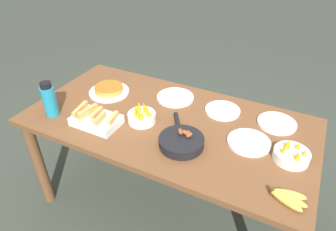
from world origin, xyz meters
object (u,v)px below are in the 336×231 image
melon_tray (96,119)px  empty_plate_far_left (223,110)px  frittata_plate_center (109,90)px  banana_bunch (287,197)px  water_bottle (49,100)px  skillet (181,141)px  empty_plate_mid_edge (249,142)px  fruit_bowl_citrus (292,155)px  fruit_bowl_mango (142,116)px  hot_sauce_bottle (50,97)px  empty_plate_far_right (277,123)px  empty_plate_near_front (175,97)px

melon_tray → empty_plate_far_left: 0.76m
frittata_plate_center → banana_bunch: bearing=-18.2°
frittata_plate_center → water_bottle: size_ratio=1.23×
skillet → empty_plate_mid_edge: (0.31, 0.17, -0.02)m
banana_bunch → skillet: (-0.55, 0.13, 0.01)m
empty_plate_far_left → frittata_plate_center: bearing=-170.3°
empty_plate_far_left → empty_plate_mid_edge: 0.32m
empty_plate_mid_edge → fruit_bowl_citrus: bearing=-7.0°
fruit_bowl_mango → hot_sauce_bottle: (-0.60, -0.10, 0.02)m
empty_plate_far_right → fruit_bowl_mango: bearing=-155.1°
empty_plate_far_right → fruit_bowl_citrus: fruit_bowl_citrus is taller
frittata_plate_center → empty_plate_mid_edge: (0.98, -0.10, -0.01)m
empty_plate_far_right → hot_sauce_bottle: 1.38m
empty_plate_near_front → empty_plate_far_left: 0.33m
skillet → hot_sauce_bottle: 0.90m
melon_tray → empty_plate_far_left: melon_tray is taller
frittata_plate_center → fruit_bowl_mango: bearing=-26.6°
empty_plate_mid_edge → hot_sauce_bottle: bearing=-171.3°
melon_tray → banana_bunch: bearing=-4.1°
empty_plate_far_left → empty_plate_mid_edge: bearing=-46.2°
water_bottle → melon_tray: bearing=7.8°
melon_tray → empty_plate_near_front: bearing=58.3°
frittata_plate_center → empty_plate_far_left: (0.76, 0.13, -0.01)m
melon_tray → empty_plate_near_front: (0.28, 0.46, -0.02)m
banana_bunch → fruit_bowl_mango: size_ratio=1.02×
empty_plate_near_front → hot_sauce_bottle: bearing=-147.4°
melon_tray → fruit_bowl_mango: fruit_bowl_mango is taller
empty_plate_far_right → fruit_bowl_citrus: bearing=-67.1°
empty_plate_near_front → skillet: bearing=-60.4°
empty_plate_far_left → empty_plate_far_right: 0.32m
empty_plate_far_left → fruit_bowl_citrus: (0.44, -0.26, 0.02)m
banana_bunch → empty_plate_near_front: 0.95m
skillet → empty_plate_far_left: (0.09, 0.40, -0.02)m
empty_plate_far_left → empty_plate_mid_edge: same height
banana_bunch → melon_tray: size_ratio=0.61×
empty_plate_far_right → empty_plate_mid_edge: bearing=-112.3°
empty_plate_far_right → water_bottle: size_ratio=1.01×
fruit_bowl_mango → empty_plate_far_right: bearing=24.9°
banana_bunch → skillet: size_ratio=0.49×
skillet → empty_plate_far_left: skillet is taller
empty_plate_far_right → banana_bunch: bearing=-75.8°
fruit_bowl_mango → water_bottle: 0.55m
melon_tray → water_bottle: (-0.30, -0.04, 0.07)m
fruit_bowl_mango → hot_sauce_bottle: hot_sauce_bottle is taller
empty_plate_far_left → fruit_bowl_mango: size_ratio=1.31×
empty_plate_near_front → fruit_bowl_citrus: (0.76, -0.26, 0.02)m
melon_tray → fruit_bowl_citrus: bearing=10.6°
melon_tray → fruit_bowl_citrus: 1.06m
water_bottle → empty_plate_far_left: bearing=28.6°
empty_plate_near_front → fruit_bowl_citrus: bearing=-19.2°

